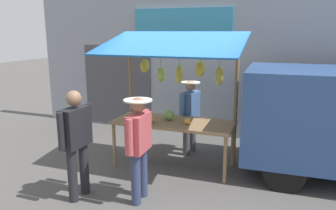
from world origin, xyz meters
name	(u,v)px	position (x,y,z in m)	size (l,w,h in m)	color
ground_plane	(173,166)	(0.00, 0.00, 0.00)	(40.00, 40.00, 0.00)	#514F4C
street_backdrop	(202,65)	(0.05, -2.20, 1.70)	(9.00, 0.30, 3.40)	#8C939E
market_stall	(174,85)	(0.00, -0.04, 1.54)	(2.50, 1.46, 2.50)	olive
vendor_with_sunhat	(190,112)	(-0.09, -0.75, 0.90)	(0.40, 0.65, 1.54)	#4C4C51
shopper_with_ponytail	(139,141)	(0.06, 1.38, 0.93)	(0.41, 0.68, 1.59)	navy
shopper_in_striped_shirt	(76,137)	(0.97, 1.61, 0.97)	(0.25, 0.71, 1.67)	#232328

